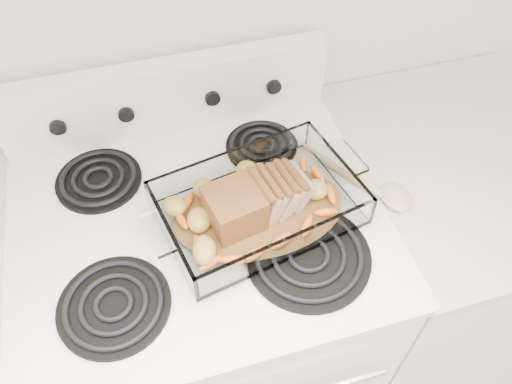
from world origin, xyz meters
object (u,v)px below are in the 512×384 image
object	(u,v)px
electric_range	(212,313)
counter_right	(423,259)
pork_roast	(249,201)
baking_dish	(259,208)

from	to	relation	value
electric_range	counter_right	bearing A→B (deg)	-0.10
pork_roast	baking_dish	bearing A→B (deg)	4.93
electric_range	counter_right	size ratio (longest dim) A/B	1.20
baking_dish	pork_roast	bearing A→B (deg)	168.85
electric_range	counter_right	xyz separation A→B (m)	(0.66, -0.00, -0.02)
baking_dish	pork_roast	size ratio (longest dim) A/B	1.81
baking_dish	pork_roast	distance (m)	0.04
baking_dish	counter_right	bearing A→B (deg)	-7.53
electric_range	pork_roast	size ratio (longest dim) A/B	5.13
electric_range	counter_right	distance (m)	0.67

